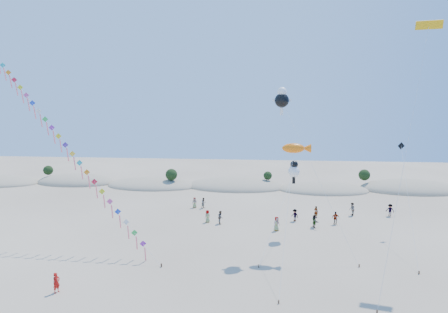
% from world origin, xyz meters
% --- Properties ---
extents(dune_ridge, '(145.30, 11.49, 5.57)m').
position_xyz_m(dune_ridge, '(1.06, 45.14, 0.11)').
color(dune_ridge, gray).
rests_on(dune_ridge, ground).
extents(kite_train, '(25.06, 11.96, 22.90)m').
position_xyz_m(kite_train, '(-17.98, 15.68, 11.87)').
color(kite_train, '#3F2D1E').
rests_on(kite_train, ground).
extents(fish_kite, '(3.69, 12.07, 11.59)m').
position_xyz_m(fish_kite, '(8.32, 15.24, 11.04)').
color(fish_kite, '#3F2D1E').
rests_on(fish_kite, ground).
extents(cartoon_kite_low, '(4.75, 10.57, 9.02)m').
position_xyz_m(cartoon_kite_low, '(8.54, 20.02, 7.89)').
color(cartoon_kite_low, '#3F2D1E').
rests_on(cartoon_kite_low, ground).
extents(cartoon_kite_high, '(8.51, 6.35, 17.46)m').
position_xyz_m(cartoon_kite_high, '(6.78, 16.75, 16.19)').
color(cartoon_kite_high, '#3F2D1E').
rests_on(cartoon_kite_high, ground).
extents(parafoil_kite, '(8.21, 12.10, 23.57)m').
position_xyz_m(parafoil_kite, '(20.28, 14.38, 22.69)').
color(parafoil_kite, '#3F2D1E').
rests_on(parafoil_kite, ground).
extents(dark_kite, '(2.82, 13.02, 11.05)m').
position_xyz_m(dark_kite, '(20.98, 19.20, 7.39)').
color(dark_kite, '#3F2D1E').
rests_on(dark_kite, ground).
extents(flyer_foreground, '(0.63, 0.74, 1.74)m').
position_xyz_m(flyer_foreground, '(-12.29, 3.73, 0.87)').
color(flyer_foreground, '#B0120E').
rests_on(flyer_foreground, ground).
extents(beachgoers, '(29.19, 10.07, 1.86)m').
position_xyz_m(beachgoers, '(8.82, 25.73, 0.85)').
color(beachgoers, slate).
rests_on(beachgoers, ground).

